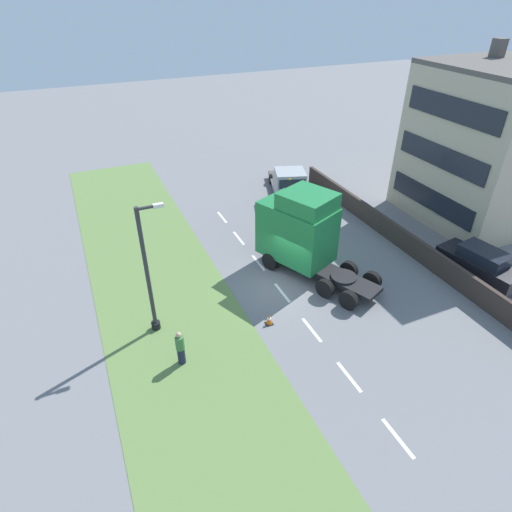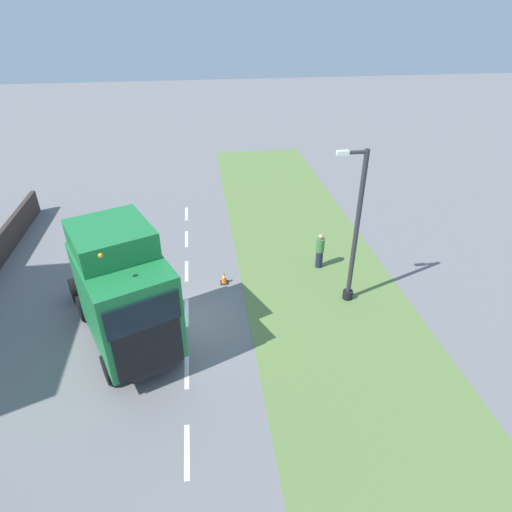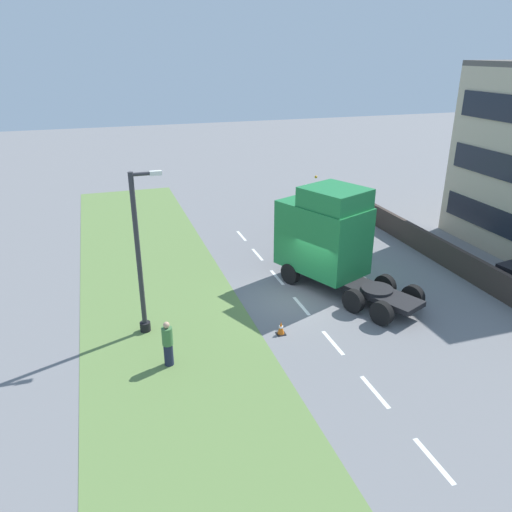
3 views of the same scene
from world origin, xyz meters
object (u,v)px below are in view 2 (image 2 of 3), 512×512
at_px(lamp_post, 354,239).
at_px(pedestrian, 320,251).
at_px(traffic_cone_lead, 224,278).
at_px(lorry_cab, 124,293).

distance_m(lamp_post, pedestrian, 3.41).
xyz_separation_m(pedestrian, traffic_cone_lead, (4.64, 0.73, -0.59)).
relative_size(lorry_cab, lamp_post, 1.15).
bearing_deg(traffic_cone_lead, lamp_post, 159.38).
distance_m(lamp_post, traffic_cone_lead, 6.10).
bearing_deg(lamp_post, traffic_cone_lead, -20.62).
relative_size(lamp_post, pedestrian, 3.71).
height_order(lamp_post, traffic_cone_lead, lamp_post).
bearing_deg(traffic_cone_lead, pedestrian, -171.00).
relative_size(lorry_cab, pedestrian, 4.25).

